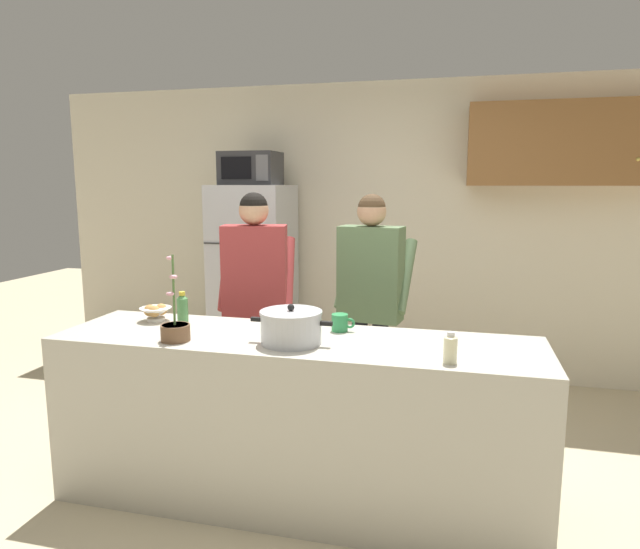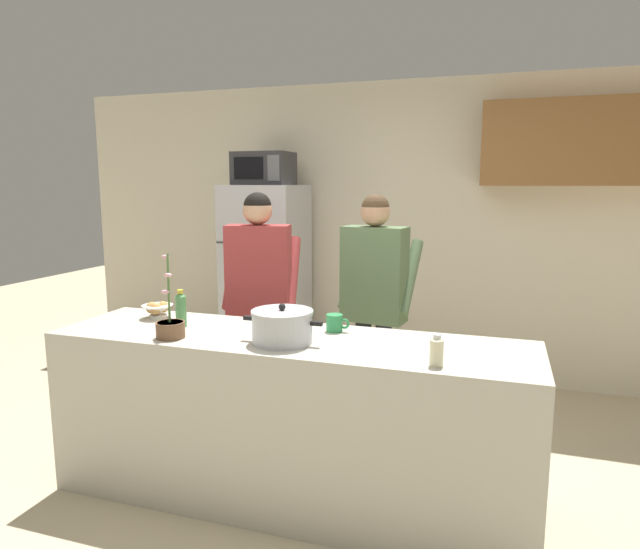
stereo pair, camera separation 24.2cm
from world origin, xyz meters
name	(u,v)px [view 1 (the left image)]	position (x,y,z in m)	size (l,w,h in m)	color
ground_plane	(296,498)	(0.00, 0.00, 0.00)	(14.00, 14.00, 0.00)	#C6B793
back_wall_unit	(392,219)	(0.24, 2.27, 1.41)	(6.00, 0.48, 2.60)	beige
kitchen_island	(295,420)	(0.00, 0.00, 0.46)	(2.57, 0.68, 0.92)	#BCB7A8
refrigerator	(254,282)	(-0.93, 1.85, 0.86)	(0.64, 0.68, 1.71)	#B7BABF
microwave	(251,168)	(-0.93, 1.83, 1.85)	(0.48, 0.37, 0.28)	#2D2D30
person_near_pot	(255,286)	(-0.49, 0.73, 1.04)	(0.57, 0.50, 1.67)	black
person_by_sink	(371,287)	(0.26, 0.94, 1.03)	(0.55, 0.47, 1.66)	black
cooking_pot	(291,327)	(0.01, -0.10, 1.00)	(0.43, 0.32, 0.20)	silver
coffee_mug	(340,323)	(0.21, 0.19, 0.97)	(0.13, 0.09, 0.10)	#2D8C4C
bread_bowl	(156,312)	(-0.90, 0.15, 0.97)	(0.19, 0.19, 0.10)	white
bottle_near_edge	(183,311)	(-0.65, 0.02, 1.02)	(0.06, 0.06, 0.21)	#4C8C4C
bottle_mid_counter	(450,348)	(0.80, -0.23, 0.99)	(0.06, 0.06, 0.15)	beige
potted_orchid	(175,329)	(-0.58, -0.20, 0.98)	(0.15, 0.15, 0.45)	brown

